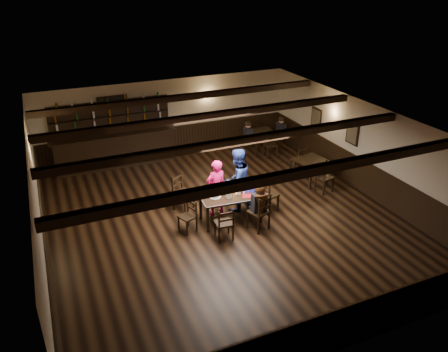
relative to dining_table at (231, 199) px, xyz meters
name	(u,v)px	position (x,y,z in m)	size (l,w,h in m)	color
ground	(224,218)	(-0.11, 0.21, -0.67)	(10.00, 10.00, 0.00)	black
room_shell	(223,158)	(-0.10, 0.24, 1.07)	(9.02, 10.02, 2.71)	beige
dining_table	(231,199)	(0.00, 0.00, 0.00)	(1.65, 0.93, 0.75)	black
chair_near_left	(225,222)	(-0.51, -0.78, -0.14)	(0.45, 0.43, 0.90)	black
chair_near_right	(261,210)	(0.53, -0.72, -0.08)	(0.60, 0.58, 1.02)	black
chair_end_left	(189,213)	(-1.15, 0.01, -0.18)	(0.49, 0.50, 0.85)	black
chair_end_right	(266,193)	(1.08, 0.05, -0.08)	(0.58, 0.60, 1.02)	black
chair_far_pushed	(181,189)	(-1.00, 1.18, -0.07)	(0.66, 0.65, 1.03)	black
woman_pink	(216,188)	(-0.21, 0.51, 0.13)	(0.58, 0.38, 1.60)	#FF1356
man_blue	(237,180)	(0.42, 0.52, 0.23)	(0.88, 0.68, 1.81)	navy
seated_person	(260,200)	(0.50, -0.66, 0.19)	(0.36, 0.55, 0.89)	black
cake	(215,195)	(-0.40, 0.12, 0.12)	(0.31, 0.31, 0.10)	white
plate_stack_a	(229,195)	(-0.07, -0.05, 0.15)	(0.15, 0.15, 0.14)	white
plate_stack_b	(238,190)	(0.24, 0.05, 0.17)	(0.16, 0.16, 0.19)	white
tea_light	(231,193)	(0.06, 0.09, 0.10)	(0.05, 0.05, 0.06)	#A5A8AD
salt_shaker	(244,193)	(0.34, -0.08, 0.12)	(0.04, 0.04, 0.09)	silver
pepper_shaker	(248,193)	(0.45, -0.10, 0.13)	(0.04, 0.04, 0.10)	#A5A8AD
drink_glass	(238,190)	(0.28, 0.14, 0.13)	(0.06, 0.06, 0.10)	silver
menu_red	(248,196)	(0.44, -0.17, 0.08)	(0.33, 0.23, 0.00)	maroon
menu_blue	(250,191)	(0.58, 0.05, 0.08)	(0.28, 0.19, 0.00)	#0F0F4B
bar_counter	(115,145)	(-2.10, 4.92, 0.05)	(4.16, 0.70, 2.20)	black
back_table_a	(312,163)	(3.29, 1.14, -0.02)	(1.03, 1.03, 0.75)	black
back_table_b	(262,134)	(3.09, 4.10, -0.02)	(0.92, 0.92, 0.75)	black
bg_patron_left	(248,132)	(2.44, 3.94, 0.19)	(0.26, 0.40, 0.79)	black
bg_patron_right	(281,127)	(3.80, 3.94, 0.18)	(0.23, 0.38, 0.78)	black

